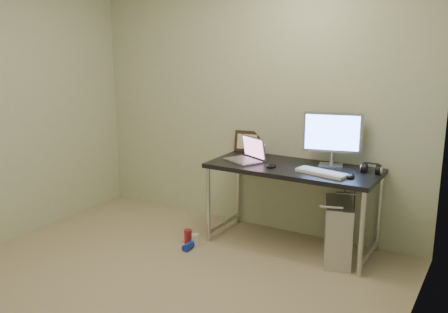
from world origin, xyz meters
The scene contains 18 objects.
floor centered at (0.00, 0.00, 0.00)m, with size 3.50×3.50×0.00m, color tan.
wall_back centered at (0.00, 1.75, 1.25)m, with size 3.50×0.02×2.50m, color beige.
wall_right centered at (1.75, 0.00, 1.25)m, with size 0.02×3.50×2.50m, color beige.
desk centered at (0.58, 1.42, 0.67)m, with size 1.49×0.65×0.75m.
tower_computer centered at (1.04, 1.35, 0.26)m, with size 0.37×0.54×0.55m.
cable_a centered at (0.99, 1.70, 0.40)m, with size 0.01×0.01×0.70m, color black.
cable_b centered at (1.08, 1.68, 0.38)m, with size 0.01×0.01×0.72m, color black.
can_red centered at (-0.26, 1.00, 0.06)m, with size 0.07×0.07×0.13m, color #AF1C2B.
can_white centered at (-0.16, 0.97, 0.06)m, with size 0.07×0.07×0.12m, color silver.
can_blue centered at (-0.17, 0.88, 0.03)m, with size 0.06×0.06×0.12m, color #1333C4.
laptop centered at (0.14, 1.39, 0.80)m, with size 0.40×0.37×0.22m.
monitor centered at (0.87, 1.60, 1.03)m, with size 0.50×0.19×0.47m.
keyboard centered at (0.89, 1.30, 0.76)m, with size 0.43×0.14×0.03m, color white.
mouse_right centered at (1.13, 1.31, 0.77)m, with size 0.07×0.11×0.04m, color black.
mouse_left centered at (0.43, 1.30, 0.77)m, with size 0.08×0.12×0.04m, color black.
headphones centered at (1.23, 1.55, 0.78)m, with size 0.16×0.10×0.11m.
picture_frame centered at (-0.03, 1.73, 0.85)m, with size 0.26×0.03×0.21m, color black.
webcam centered at (0.17, 1.68, 0.83)m, with size 0.04×0.04×0.11m.
Camera 1 is at (2.19, -2.55, 1.86)m, focal length 40.00 mm.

